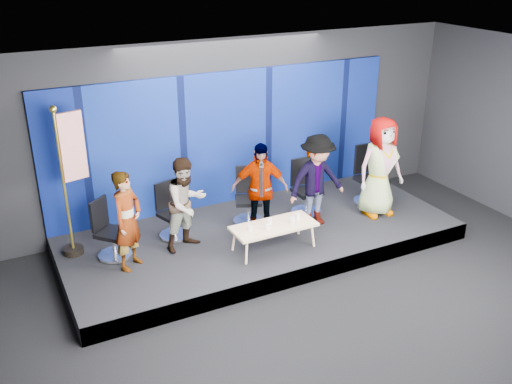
# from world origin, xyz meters

# --- Properties ---
(ground) EXTENTS (10.00, 10.00, 0.00)m
(ground) POSITION_xyz_m (0.00, 0.00, 0.00)
(ground) COLOR black
(ground) RESTS_ON ground
(room_walls) EXTENTS (10.02, 8.02, 3.51)m
(room_walls) POSITION_xyz_m (0.00, 0.00, 2.43)
(room_walls) COLOR black
(room_walls) RESTS_ON ground
(riser) EXTENTS (7.00, 3.00, 0.30)m
(riser) POSITION_xyz_m (0.00, 2.50, 0.15)
(riser) COLOR black
(riser) RESTS_ON ground
(backdrop) EXTENTS (7.00, 0.08, 2.60)m
(backdrop) POSITION_xyz_m (0.00, 3.95, 1.60)
(backdrop) COLOR #071253
(backdrop) RESTS_ON riser
(chair_a) EXTENTS (0.80, 0.80, 1.00)m
(chair_a) POSITION_xyz_m (-2.62, 2.77, 0.63)
(chair_a) COLOR silver
(chair_a) RESTS_ON riser
(panelist_a) EXTENTS (0.70, 0.68, 1.62)m
(panelist_a) POSITION_xyz_m (-2.42, 2.31, 1.11)
(panelist_a) COLOR black
(panelist_a) RESTS_ON riser
(chair_b) EXTENTS (0.70, 0.70, 0.99)m
(chair_b) POSITION_xyz_m (-1.49, 3.00, 0.62)
(chair_b) COLOR silver
(chair_b) RESTS_ON riser
(panelist_b) EXTENTS (0.93, 0.82, 1.60)m
(panelist_b) POSITION_xyz_m (-1.38, 2.51, 1.10)
(panelist_b) COLOR black
(panelist_b) RESTS_ON riser
(chair_c) EXTENTS (0.76, 0.76, 1.04)m
(chair_c) POSITION_xyz_m (-0.05, 2.93, 0.64)
(chair_c) COLOR silver
(chair_c) RESTS_ON riser
(panelist_c) EXTENTS (1.07, 0.75, 1.68)m
(panelist_c) POSITION_xyz_m (-0.07, 2.43, 1.14)
(panelist_c) COLOR black
(panelist_c) RESTS_ON riser
(chair_d) EXTENTS (0.60, 0.60, 1.06)m
(chair_d) POSITION_xyz_m (1.09, 2.78, 0.65)
(chair_d) COLOR silver
(chair_d) RESTS_ON riser
(panelist_d) EXTENTS (1.11, 0.65, 1.71)m
(panelist_d) POSITION_xyz_m (1.01, 2.28, 1.16)
(panelist_d) COLOR black
(panelist_d) RESTS_ON riser
(chair_e) EXTENTS (0.68, 0.68, 1.17)m
(chair_e) POSITION_xyz_m (2.46, 2.61, 0.69)
(chair_e) COLOR silver
(chair_e) RESTS_ON riser
(panelist_e) EXTENTS (0.95, 0.63, 1.90)m
(panelist_e) POSITION_xyz_m (2.29, 2.13, 1.25)
(panelist_e) COLOR black
(panelist_e) RESTS_ON riser
(coffee_table) EXTENTS (1.44, 0.62, 0.44)m
(coffee_table) POSITION_xyz_m (-0.12, 1.80, 0.70)
(coffee_table) COLOR tan
(coffee_table) RESTS_ON riser
(mug_a) EXTENTS (0.08, 0.08, 0.09)m
(mug_a) POSITION_xyz_m (-0.56, 1.81, 0.79)
(mug_a) COLOR silver
(mug_a) RESTS_ON coffee_table
(mug_b) EXTENTS (0.08, 0.08, 0.09)m
(mug_b) POSITION_xyz_m (-0.29, 1.71, 0.79)
(mug_b) COLOR silver
(mug_b) RESTS_ON coffee_table
(mug_c) EXTENTS (0.09, 0.09, 0.10)m
(mug_c) POSITION_xyz_m (-0.17, 1.87, 0.79)
(mug_c) COLOR silver
(mug_c) RESTS_ON coffee_table
(mug_d) EXTENTS (0.09, 0.09, 0.11)m
(mug_d) POSITION_xyz_m (0.19, 1.72, 0.79)
(mug_d) COLOR silver
(mug_d) RESTS_ON coffee_table
(mug_e) EXTENTS (0.08, 0.08, 0.10)m
(mug_e) POSITION_xyz_m (0.35, 1.82, 0.79)
(mug_e) COLOR silver
(mug_e) RESTS_ON coffee_table
(flag_stand) EXTENTS (0.58, 0.34, 2.53)m
(flag_stand) POSITION_xyz_m (-3.05, 3.17, 1.64)
(flag_stand) COLOR black
(flag_stand) RESTS_ON riser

